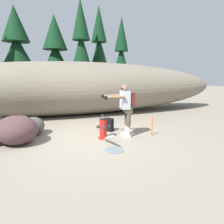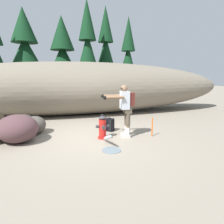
% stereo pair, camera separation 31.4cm
% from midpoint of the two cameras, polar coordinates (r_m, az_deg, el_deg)
% --- Properties ---
extents(ground_plane, '(56.00, 56.00, 0.04)m').
position_cam_midpoint_polar(ground_plane, '(6.01, -3.38, -7.83)').
color(ground_plane, gray).
extents(dirt_embankment, '(16.11, 3.20, 2.57)m').
position_cam_midpoint_polar(dirt_embankment, '(9.63, -8.68, 7.06)').
color(dirt_embankment, '#756B5B').
rests_on(dirt_embankment, ground_plane).
extents(fire_hydrant, '(0.40, 0.35, 0.75)m').
position_cam_midpoint_polar(fire_hydrant, '(5.83, -1.32, -4.69)').
color(fire_hydrant, red).
rests_on(fire_hydrant, ground_plane).
extents(hydrant_water_jet, '(0.49, 1.12, 0.44)m').
position_cam_midpoint_polar(hydrant_water_jet, '(5.25, 0.61, -8.54)').
color(hydrant_water_jet, silver).
rests_on(hydrant_water_jet, ground_plane).
extents(utility_worker, '(1.00, 0.59, 1.62)m').
position_cam_midpoint_polar(utility_worker, '(5.84, 5.42, 2.16)').
color(utility_worker, beige).
rests_on(utility_worker, ground_plane).
extents(spare_backpack, '(0.36, 0.36, 0.47)m').
position_cam_midpoint_polar(spare_backpack, '(6.64, 0.60, -3.86)').
color(spare_backpack, black).
rests_on(spare_backpack, ground_plane).
extents(boulder_mid, '(0.75, 0.83, 0.58)m').
position_cam_midpoint_polar(boulder_mid, '(6.78, -20.94, -3.63)').
color(boulder_mid, '#48433B').
rests_on(boulder_mid, ground_plane).
extents(boulder_small, '(1.58, 1.54, 0.81)m').
position_cam_midpoint_polar(boulder_small, '(6.06, -25.20, -4.52)').
color(boulder_small, '#4F3438').
rests_on(boulder_small, ground_plane).
extents(boulder_outlier, '(0.93, 1.07, 0.56)m').
position_cam_midpoint_polar(boulder_outlier, '(7.34, -24.22, -2.89)').
color(boulder_outlier, '#413E31').
rests_on(boulder_outlier, ground_plane).
extents(pine_tree_left, '(2.87, 2.87, 6.74)m').
position_cam_midpoint_polar(pine_tree_left, '(15.97, -24.07, 16.92)').
color(pine_tree_left, '#47331E').
rests_on(pine_tree_left, ground_plane).
extents(pine_tree_center, '(2.93, 2.93, 6.53)m').
position_cam_midpoint_polar(pine_tree_center, '(16.40, -14.01, 16.01)').
color(pine_tree_center, '#47331E').
rests_on(pine_tree_center, ground_plane).
extents(pine_tree_right, '(1.97, 1.97, 7.30)m').
position_cam_midpoint_polar(pine_tree_right, '(14.86, -6.69, 18.69)').
color(pine_tree_right, '#47331E').
rests_on(pine_tree_right, ground_plane).
extents(pine_tree_far_right, '(1.94, 1.94, 7.40)m').
position_cam_midpoint_polar(pine_tree_far_right, '(16.55, -1.33, 18.53)').
color(pine_tree_far_right, '#47331E').
rests_on(pine_tree_far_right, ground_plane).
extents(pine_tree_ridge_end, '(1.89, 1.89, 6.90)m').
position_cam_midpoint_polar(pine_tree_ridge_end, '(17.64, 5.36, 16.14)').
color(pine_tree_ridge_end, '#47331E').
rests_on(pine_tree_ridge_end, ground_plane).
extents(survey_stake, '(0.04, 0.04, 0.60)m').
position_cam_midpoint_polar(survey_stake, '(6.20, 13.38, -4.44)').
color(survey_stake, '#E55914').
rests_on(survey_stake, ground_plane).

